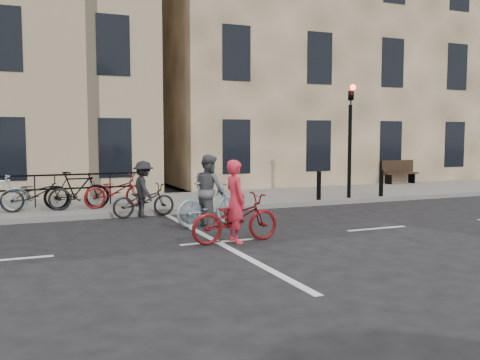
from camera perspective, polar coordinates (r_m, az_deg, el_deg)
name	(u,v)px	position (r m, az deg, el deg)	size (l,w,h in m)	color
ground	(217,242)	(11.10, -2.43, -6.64)	(120.00, 120.00, 0.00)	black
sidewalk	(9,211)	(16.33, -23.44, -3.03)	(46.00, 4.00, 0.15)	slate
building_east	(297,52)	(26.77, 6.08, 13.37)	(14.00, 10.00, 12.00)	#8D7555
traffic_light	(350,127)	(17.64, 11.68, 5.59)	(0.18, 0.30, 3.90)	black
bollard_east	(319,186)	(16.99, 8.40, -0.59)	(0.14, 0.14, 0.90)	black
bollard_west	(381,183)	(18.34, 14.82, -0.29)	(0.14, 0.14, 0.90)	black
bench	(399,171)	(23.29, 16.60, 0.94)	(1.60, 0.41, 0.97)	black
cyclist_pink	(235,214)	(10.97, -0.50, -3.64)	(1.94, 0.76, 1.70)	maroon
cyclist_grey	(209,197)	(12.92, -3.31, -1.84)	(1.87, 0.97, 1.74)	#92B1BF
cyclist_dark	(144,195)	(14.53, -10.24, -1.58)	(1.74, 1.02, 1.51)	black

